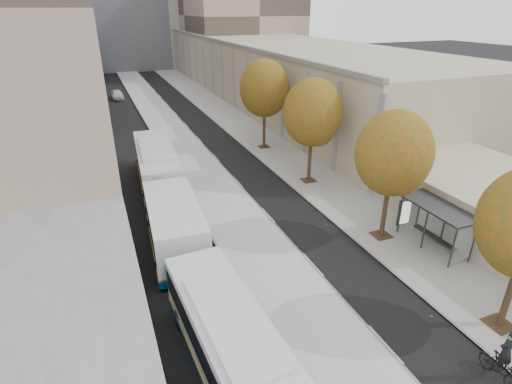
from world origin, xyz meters
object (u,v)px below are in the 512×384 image
cyclist (502,362)px  bus_shelter (440,213)px  bus_far (163,187)px  distant_car (117,95)px

cyclist → bus_shelter: bearing=62.5°
bus_shelter → bus_far: bearing=142.1°
bus_far → distant_car: 38.50m
bus_far → cyclist: (8.88, -18.39, -0.80)m
bus_shelter → bus_far: bus_far is taller
bus_shelter → distant_car: bus_shelter is taller
bus_shelter → bus_far: size_ratio=0.24×
bus_shelter → distant_car: size_ratio=1.11×
bus_shelter → cyclist: 9.23m
bus_far → distant_car: bearing=93.6°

